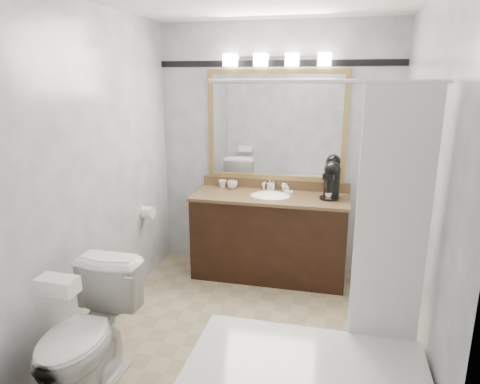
# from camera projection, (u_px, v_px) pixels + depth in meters

# --- Properties ---
(room) EXTENTS (2.42, 2.62, 2.52)m
(room) POSITION_uv_depth(u_px,v_px,m) (249.00, 179.00, 3.13)
(room) COLOR tan
(room) RESTS_ON ground
(vanity) EXTENTS (1.53, 0.58, 0.97)m
(vanity) POSITION_uv_depth(u_px,v_px,m) (270.00, 235.00, 4.29)
(vanity) COLOR black
(vanity) RESTS_ON ground
(mirror) EXTENTS (1.40, 0.04, 1.10)m
(mirror) POSITION_uv_depth(u_px,v_px,m) (276.00, 126.00, 4.27)
(mirror) COLOR tan
(mirror) RESTS_ON room
(vanity_light_bar) EXTENTS (1.02, 0.14, 0.12)m
(vanity_light_bar) POSITION_uv_depth(u_px,v_px,m) (276.00, 59.00, 4.05)
(vanity_light_bar) COLOR silver
(vanity_light_bar) RESTS_ON room
(accent_stripe) EXTENTS (2.40, 0.01, 0.06)m
(accent_stripe) POSITION_uv_depth(u_px,v_px,m) (277.00, 63.00, 4.12)
(accent_stripe) COLOR black
(accent_stripe) RESTS_ON room
(tp_roll) EXTENTS (0.11, 0.12, 0.12)m
(tp_roll) POSITION_uv_depth(u_px,v_px,m) (148.00, 213.00, 4.15)
(tp_roll) COLOR white
(tp_roll) RESTS_ON room
(toilet) EXTENTS (0.47, 0.80, 0.81)m
(toilet) POSITION_uv_depth(u_px,v_px,m) (86.00, 336.00, 2.67)
(toilet) COLOR white
(toilet) RESTS_ON ground
(tissue_box) EXTENTS (0.22, 0.13, 0.09)m
(tissue_box) POSITION_uv_depth(u_px,v_px,m) (58.00, 285.00, 2.36)
(tissue_box) COLOR white
(tissue_box) RESTS_ON toilet
(coffee_maker) EXTENTS (0.19, 0.23, 0.35)m
(coffee_maker) POSITION_uv_depth(u_px,v_px,m) (332.00, 179.00, 4.06)
(coffee_maker) COLOR black
(coffee_maker) RESTS_ON vanity
(cup_left) EXTENTS (0.13, 0.13, 0.08)m
(cup_left) POSITION_uv_depth(u_px,v_px,m) (232.00, 185.00, 4.44)
(cup_left) COLOR white
(cup_left) RESTS_ON vanity
(cup_right) EXTENTS (0.09, 0.09, 0.08)m
(cup_right) POSITION_uv_depth(u_px,v_px,m) (223.00, 184.00, 4.49)
(cup_right) COLOR white
(cup_right) RESTS_ON vanity
(soap_bottle_a) EXTENTS (0.07, 0.07, 0.11)m
(soap_bottle_a) POSITION_uv_depth(u_px,v_px,m) (270.00, 185.00, 4.37)
(soap_bottle_a) COLOR white
(soap_bottle_a) RESTS_ON vanity
(soap_bottle_b) EXTENTS (0.08, 0.08, 0.08)m
(soap_bottle_b) POSITION_uv_depth(u_px,v_px,m) (286.00, 187.00, 4.34)
(soap_bottle_b) COLOR white
(soap_bottle_b) RESTS_ON vanity
(soap_bar) EXTENTS (0.09, 0.06, 0.03)m
(soap_bar) POSITION_uv_depth(u_px,v_px,m) (288.00, 192.00, 4.26)
(soap_bar) COLOR beige
(soap_bar) RESTS_ON vanity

